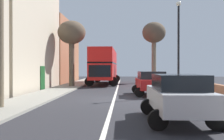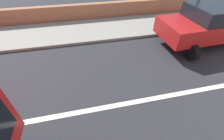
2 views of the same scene
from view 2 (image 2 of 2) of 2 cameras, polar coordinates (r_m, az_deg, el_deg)
name	(u,v)px [view 2 (image 2 of 2)]	position (r m, az deg, el deg)	size (l,w,h in m)	color
sidewalk_right	(209,18)	(11.18, 32.82, 16.13)	(2.60, 60.00, 0.12)	gray
boundary_wall_right	(195,4)	(12.15, 28.92, 21.14)	(0.36, 54.00, 0.91)	#9E6647
parked_car_red_right_0	(210,23)	(7.75, 33.16, 14.59)	(2.60, 4.11, 1.69)	#AD1919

